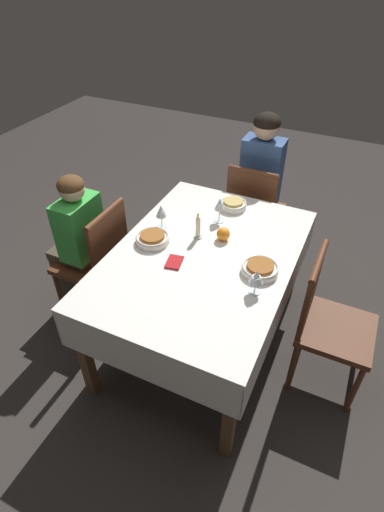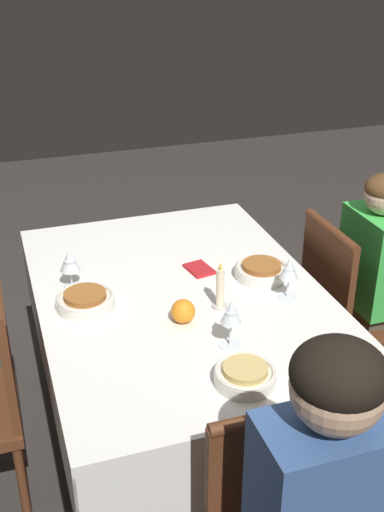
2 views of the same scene
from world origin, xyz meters
TOP-DOWN VIEW (x-y plane):
  - ground_plane at (0.00, 0.00)m, footprint 8.00×8.00m
  - dining_table at (0.00, 0.00)m, footprint 1.44×1.01m
  - chair_north at (-0.05, 0.75)m, footprint 0.41×0.41m
  - person_child_green at (-0.05, 0.91)m, footprint 0.30×0.33m
  - bowl_east at (0.54, 0.02)m, footprint 0.18×0.18m
  - wine_glass_east at (0.36, 0.05)m, footprint 0.07×0.07m
  - bowl_north at (-0.02, 0.32)m, footprint 0.20×0.20m
  - wine_glass_north at (0.15, 0.35)m, footprint 0.07×0.07m
  - bowl_south at (-0.01, -0.34)m, footprint 0.20×0.20m
  - wine_glass_south at (-0.17, -0.37)m, footprint 0.08×0.08m
  - candle_centerpiece at (0.14, 0.10)m, footprint 0.05×0.05m
  - orange_fruit at (0.18, -0.05)m, footprint 0.08×0.08m
  - napkin_red_folded at (-0.14, 0.12)m, footprint 0.13×0.10m

SIDE VIEW (x-z plane):
  - ground_plane at x=0.00m, z-range 0.00..0.00m
  - chair_north at x=-0.05m, z-range 0.05..0.96m
  - person_child_green at x=-0.05m, z-range 0.05..1.14m
  - dining_table at x=0.00m, z-range 0.29..1.04m
  - napkin_red_folded at x=-0.14m, z-range 0.75..0.77m
  - bowl_south at x=-0.01m, z-range 0.75..0.81m
  - bowl_north at x=-0.02m, z-range 0.75..0.81m
  - bowl_east at x=0.54m, z-range 0.75..0.81m
  - orange_fruit at x=0.18m, z-range 0.75..0.83m
  - candle_centerpiece at x=0.14m, z-range 0.73..0.91m
  - wine_glass_south at x=-0.17m, z-range 0.78..0.93m
  - wine_glass_north at x=0.15m, z-range 0.78..0.94m
  - wine_glass_east at x=0.36m, z-range 0.79..0.95m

